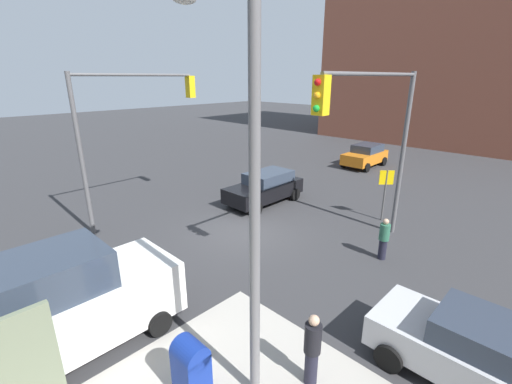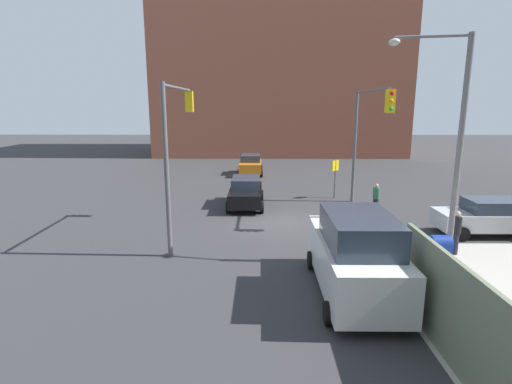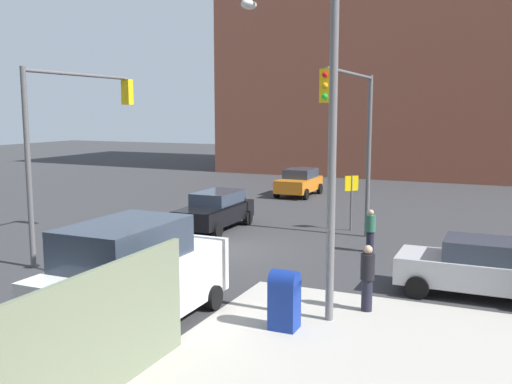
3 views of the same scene
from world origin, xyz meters
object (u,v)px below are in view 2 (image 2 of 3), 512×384
at_px(traffic_signal_nw_corner, 367,125).
at_px(coupe_silver, 487,216).
at_px(street_lamp_corner, 450,134).
at_px(van_white_delivery, 355,255).
at_px(traffic_signal_se_corner, 177,131).
at_px(hatchback_black, 246,192).
at_px(pedestrian_crossing, 456,232).
at_px(pedestrian_waiting, 376,198).
at_px(mailbox_blue, 439,254).
at_px(hatchback_orange, 250,164).

xyz_separation_m(traffic_signal_nw_corner, coupe_silver, (3.85, 4.56, -3.84)).
height_order(street_lamp_corner, van_white_delivery, street_lamp_corner).
height_order(traffic_signal_se_corner, hatchback_black, traffic_signal_se_corner).
relative_size(van_white_delivery, pedestrian_crossing, 3.12).
bearing_deg(coupe_silver, pedestrian_crossing, -46.71).
relative_size(traffic_signal_se_corner, street_lamp_corner, 0.81).
bearing_deg(traffic_signal_se_corner, traffic_signal_nw_corner, 115.85).
xyz_separation_m(coupe_silver, pedestrian_crossing, (2.41, -2.56, 0.06)).
bearing_deg(street_lamp_corner, pedestrian_waiting, -178.10).
height_order(traffic_signal_se_corner, van_white_delivery, traffic_signal_se_corner).
distance_m(street_lamp_corner, pedestrian_waiting, 8.13).
bearing_deg(street_lamp_corner, traffic_signal_se_corner, -105.89).
distance_m(mailbox_blue, pedestrian_crossing, 2.50).
bearing_deg(hatchback_orange, mailbox_blue, 18.58).
bearing_deg(coupe_silver, pedestrian_waiting, -134.50).
height_order(traffic_signal_nw_corner, coupe_silver, traffic_signal_nw_corner).
bearing_deg(pedestrian_crossing, hatchback_orange, -68.85).
relative_size(mailbox_blue, hatchback_orange, 0.37).
xyz_separation_m(street_lamp_corner, van_white_delivery, (2.49, -3.64, -3.42)).
height_order(traffic_signal_nw_corner, hatchback_orange, traffic_signal_nw_corner).
relative_size(street_lamp_corner, van_white_delivery, 1.48).
distance_m(street_lamp_corner, pedestrian_crossing, 4.05).
relative_size(traffic_signal_se_corner, pedestrian_crossing, 3.75).
relative_size(hatchback_orange, van_white_delivery, 0.72).
relative_size(mailbox_blue, hatchback_black, 0.33).
height_order(traffic_signal_se_corner, coupe_silver, traffic_signal_se_corner).
xyz_separation_m(traffic_signal_nw_corner, van_white_delivery, (9.68, -2.70, -3.40)).
xyz_separation_m(coupe_silver, hatchback_orange, (-15.93, -10.89, -0.00)).
relative_size(hatchback_orange, pedestrian_waiting, 2.48).
distance_m(traffic_signal_se_corner, mailbox_blue, 10.98).
height_order(mailbox_blue, pedestrian_waiting, pedestrian_waiting).
relative_size(street_lamp_corner, pedestrian_waiting, 5.10).
height_order(van_white_delivery, pedestrian_crossing, van_white_delivery).
relative_size(van_white_delivery, pedestrian_waiting, 3.44).
bearing_deg(traffic_signal_se_corner, pedestrian_waiting, 113.92).
relative_size(coupe_silver, van_white_delivery, 0.78).
bearing_deg(traffic_signal_se_corner, van_white_delivery, 49.81).
relative_size(street_lamp_corner, pedestrian_crossing, 4.62).
height_order(hatchback_orange, van_white_delivery, van_white_delivery).
height_order(mailbox_blue, coupe_silver, coupe_silver).
distance_m(traffic_signal_se_corner, pedestrian_waiting, 11.28).
distance_m(traffic_signal_se_corner, hatchback_black, 7.30).
bearing_deg(pedestrian_waiting, street_lamp_corner, -136.00).
distance_m(traffic_signal_nw_corner, traffic_signal_se_corner, 10.00).
xyz_separation_m(street_lamp_corner, hatchback_orange, (-19.27, -7.27, -3.86)).
height_order(street_lamp_corner, pedestrian_waiting, street_lamp_corner).
relative_size(street_lamp_corner, hatchback_orange, 2.06).
height_order(traffic_signal_se_corner, street_lamp_corner, street_lamp_corner).
xyz_separation_m(traffic_signal_nw_corner, pedestrian_waiting, (0.06, 0.70, -3.87)).
bearing_deg(traffic_signal_se_corner, street_lamp_corner, 74.11).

